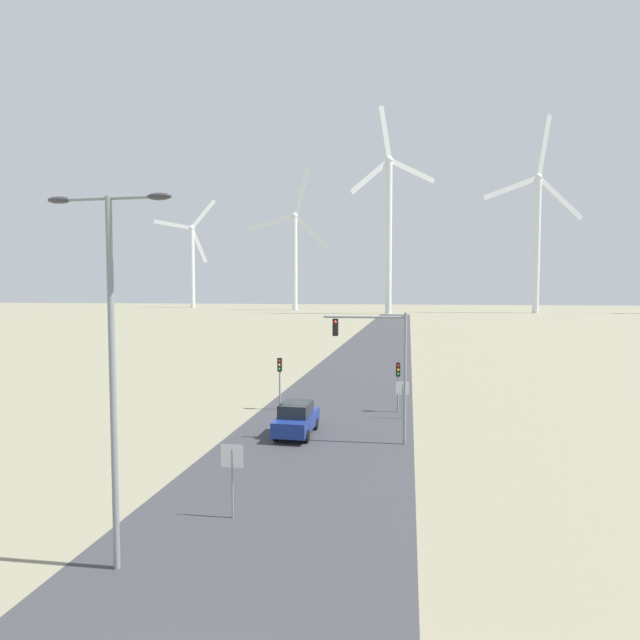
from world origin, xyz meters
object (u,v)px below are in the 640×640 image
traffic_light_post_near_right (398,376)px  traffic_light_mast_overhead (378,352)px  car_approaching (296,419)px  wind_turbine_left (295,251)px  streetlamp (112,338)px  wind_turbine_far_left (192,258)px  stop_sign_near (232,467)px  stop_sign_far (402,393)px  traffic_light_post_near_left (280,372)px  wind_turbine_center (389,222)px  wind_turbine_right (537,229)px

traffic_light_post_near_right → traffic_light_mast_overhead: bearing=-97.4°
car_approaching → wind_turbine_left: 185.53m
car_approaching → traffic_light_post_near_right: bearing=49.4°
streetlamp → wind_turbine_far_left: wind_turbine_far_left is taller
stop_sign_near → traffic_light_mast_overhead: 10.96m
streetlamp → car_approaching: (2.10, 13.81, -5.68)m
streetlamp → traffic_light_mast_overhead: 14.84m
traffic_light_mast_overhead → car_approaching: (-4.48, 0.62, -3.88)m
streetlamp → stop_sign_near: (2.14, 3.61, -4.77)m
stop_sign_far → car_approaching: (-5.68, -4.61, -0.70)m
traffic_light_post_near_left → traffic_light_post_near_right: (7.79, 0.68, -0.16)m
stop_sign_far → streetlamp: bearing=-112.9°
traffic_light_post_near_right → wind_turbine_left: wind_turbine_left is taller
wind_turbine_far_left → wind_turbine_center: size_ratio=0.74×
stop_sign_far → wind_turbine_center: size_ratio=0.03×
wind_turbine_far_left → traffic_light_post_near_right: bearing=-62.2°
stop_sign_near → wind_turbine_far_left: size_ratio=0.05×
car_approaching → wind_turbine_right: (51.79, 167.73, 29.68)m
streetlamp → wind_turbine_left: (-39.43, 193.01, 18.48)m
traffic_light_post_near_left → traffic_light_mast_overhead: size_ratio=0.51×
wind_turbine_far_left → wind_turbine_right: 154.98m
streetlamp → car_approaching: streetlamp is taller
stop_sign_near → traffic_light_post_near_left: 15.99m
traffic_light_post_near_left → traffic_light_post_near_right: bearing=5.0°
streetlamp → traffic_light_mast_overhead: (6.58, 13.18, -1.81)m
stop_sign_far → traffic_light_post_near_left: traffic_light_post_near_left is taller
traffic_light_post_near_left → wind_turbine_far_left: size_ratio=0.07×
traffic_light_mast_overhead → car_approaching: 5.96m
car_approaching → stop_sign_near: bearing=-89.7°
streetlamp → wind_turbine_left: size_ratio=0.18×
car_approaching → wind_turbine_center: 153.68m
wind_turbine_far_left → wind_turbine_left: bearing=-23.5°
car_approaching → traffic_light_mast_overhead: bearing=-7.9°
streetlamp → stop_sign_near: 6.36m
traffic_light_mast_overhead → car_approaching: bearing=172.1°
car_approaching → wind_turbine_right: size_ratio=0.06×
wind_turbine_left → wind_turbine_right: size_ratio=0.83×
streetlamp → traffic_light_post_near_right: (7.47, 20.08, -4.20)m
traffic_light_post_near_left → stop_sign_near: bearing=-81.1°
traffic_light_post_near_right → wind_turbine_right: bearing=74.0°
car_approaching → wind_turbine_far_left: size_ratio=0.08×
traffic_light_post_near_right → wind_turbine_far_left: (-104.13, 197.77, 21.91)m
streetlamp → wind_turbine_far_left: 238.98m
stop_sign_far → wind_turbine_right: wind_turbine_right is taller
wind_turbine_far_left → streetlamp: bearing=-66.1°
traffic_light_mast_overhead → wind_turbine_center: (-5.67, 151.11, 27.26)m
wind_turbine_left → wind_turbine_center: 50.00m
stop_sign_near → traffic_light_post_near_left: bearing=98.9°
wind_turbine_left → wind_turbine_right: (93.31, -11.47, 5.52)m
car_approaching → wind_turbine_center: bearing=90.5°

